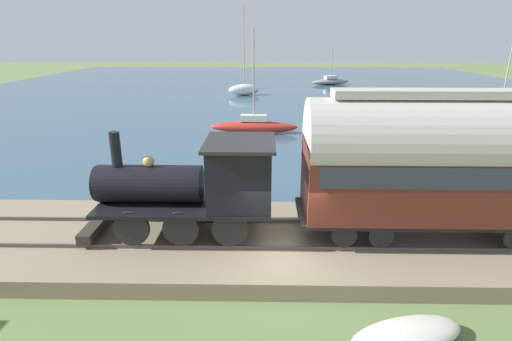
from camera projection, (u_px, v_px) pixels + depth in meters
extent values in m
plane|color=#607542|center=(281.00, 268.00, 12.13)|extent=(200.00, 200.00, 0.00)
cube|color=#38566B|center=(268.00, 89.00, 54.01)|extent=(80.00, 80.00, 0.01)
cube|color=#84755B|center=(280.00, 242.00, 13.10)|extent=(5.55, 56.00, 0.52)
cube|color=#4C4742|center=(282.00, 248.00, 12.11)|extent=(0.07, 54.88, 0.12)
cube|color=#4C4742|center=(279.00, 221.00, 13.89)|extent=(0.07, 54.88, 0.12)
cylinder|color=black|center=(230.00, 229.00, 11.94)|extent=(0.12, 1.10, 1.10)
cylinder|color=black|center=(235.00, 204.00, 13.73)|extent=(0.12, 1.10, 1.10)
cylinder|color=black|center=(181.00, 229.00, 11.97)|extent=(0.12, 1.10, 1.10)
cylinder|color=black|center=(192.00, 204.00, 13.75)|extent=(0.12, 1.10, 1.10)
cylinder|color=black|center=(132.00, 228.00, 12.00)|extent=(0.12, 1.10, 1.10)
cylinder|color=black|center=(149.00, 204.00, 13.78)|extent=(0.12, 1.10, 1.10)
cube|color=black|center=(186.00, 203.00, 12.72)|extent=(2.38, 5.41, 0.12)
cylinder|color=black|center=(150.00, 184.00, 12.53)|extent=(1.19, 3.24, 1.19)
cylinder|color=black|center=(98.00, 183.00, 12.56)|extent=(1.13, 0.08, 1.13)
cylinder|color=black|center=(116.00, 149.00, 12.19)|extent=(0.32, 0.32, 1.06)
sphere|color=tan|center=(148.00, 161.00, 12.30)|extent=(0.36, 0.36, 0.36)
cube|color=black|center=(240.00, 174.00, 12.37)|extent=(2.28, 1.89, 1.89)
cube|color=#282828|center=(240.00, 143.00, 12.05)|extent=(2.48, 2.13, 0.10)
cube|color=#2D2823|center=(97.00, 225.00, 13.03)|extent=(2.18, 0.44, 0.32)
cylinder|color=black|center=(482.00, 211.00, 13.62)|extent=(0.12, 0.76, 0.76)
cylinder|color=black|center=(381.00, 236.00, 11.91)|extent=(0.12, 0.76, 0.76)
cylinder|color=black|center=(366.00, 210.00, 13.70)|extent=(0.12, 0.76, 0.76)
cylinder|color=black|center=(344.00, 235.00, 11.93)|extent=(0.12, 0.76, 0.76)
cylinder|color=black|center=(334.00, 210.00, 13.72)|extent=(0.12, 0.76, 0.76)
cube|color=black|center=(437.00, 214.00, 12.67)|extent=(2.23, 8.81, 0.16)
cube|color=#5B2319|center=(442.00, 178.00, 12.28)|extent=(2.47, 8.46, 2.28)
cube|color=#2D333D|center=(444.00, 165.00, 12.15)|extent=(2.50, 7.93, 0.64)
cylinder|color=#B2ADA3|center=(448.00, 142.00, 11.92)|extent=(2.60, 8.46, 2.60)
cube|color=#B2ADA3|center=(455.00, 94.00, 11.47)|extent=(0.87, 7.05, 0.24)
ellipsoid|color=white|center=(244.00, 90.00, 47.50)|extent=(2.58, 4.06, 1.33)
cylinder|color=#9E8460|center=(244.00, 47.00, 45.93)|extent=(0.10, 0.10, 8.50)
ellipsoid|color=gold|center=(500.00, 112.00, 33.93)|extent=(3.35, 4.83, 1.20)
cylinder|color=#9E8460|center=(510.00, 58.00, 32.52)|extent=(0.10, 0.10, 7.66)
cube|color=silver|center=(502.00, 102.00, 33.66)|extent=(1.40, 1.64, 0.45)
ellipsoid|color=#B72D23|center=(254.00, 127.00, 28.99)|extent=(1.42, 6.40, 0.87)
cylinder|color=#9E8460|center=(254.00, 76.00, 27.84)|extent=(0.10, 0.10, 6.35)
cube|color=silver|center=(254.00, 118.00, 28.78)|extent=(0.79, 1.93, 0.45)
ellipsoid|color=gray|center=(331.00, 82.00, 58.22)|extent=(3.55, 6.18, 0.83)
cylinder|color=#9E8460|center=(332.00, 63.00, 57.36)|extent=(0.10, 0.10, 4.55)
cube|color=silver|center=(331.00, 77.00, 58.02)|extent=(1.53, 2.02, 0.45)
ellipsoid|color=silver|center=(486.00, 166.00, 20.87)|extent=(1.75, 2.68, 0.48)
ellipsoid|color=beige|center=(428.00, 186.00, 17.92)|extent=(1.11, 2.54, 0.56)
ellipsoid|color=silver|center=(203.00, 181.00, 18.60)|extent=(1.96, 2.58, 0.50)
ellipsoid|color=beige|center=(407.00, 335.00, 9.08)|extent=(1.88, 3.00, 0.44)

